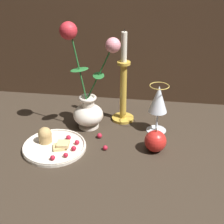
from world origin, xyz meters
TOP-DOWN VIEW (x-y plane):
  - ground_plane at (0.00, 0.00)m, footprint 2.40×2.40m
  - vase at (-0.15, 0.06)m, footprint 0.20×0.11m
  - plate_with_pastries at (-0.24, -0.10)m, footprint 0.21×0.21m
  - wine_glass at (0.10, 0.07)m, footprint 0.07×0.07m
  - candlestick at (-0.03, 0.14)m, footprint 0.09×0.09m
  - apple_beside_vase at (0.10, -0.06)m, footprint 0.07×0.07m
  - berry_near_plate at (-0.10, -0.01)m, footprint 0.02×0.02m
  - berry_front_center at (-0.07, -0.08)m, footprint 0.02×0.02m

SIDE VIEW (x-z plane):
  - ground_plane at x=0.00m, z-range 0.00..0.00m
  - berry_front_center at x=-0.07m, z-range 0.00..0.02m
  - berry_near_plate at x=-0.10m, z-range 0.00..0.02m
  - plate_with_pastries at x=-0.24m, z-range -0.02..0.05m
  - apple_beside_vase at x=0.10m, z-range -0.01..0.08m
  - vase at x=-0.15m, z-range -0.08..0.32m
  - wine_glass at x=0.10m, z-range 0.03..0.21m
  - candlestick at x=-0.03m, z-range -0.05..0.30m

